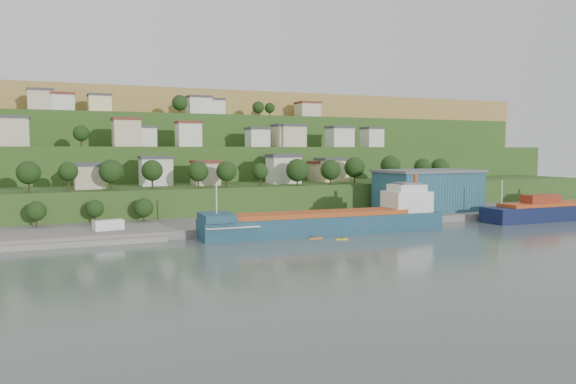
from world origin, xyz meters
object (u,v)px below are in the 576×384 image
cargo_ship_near (332,223)px  kayak_orange (316,238)px  warehouse (428,190)px  caravan (108,227)px  cargo_ship_far (569,211)px

cargo_ship_near → kayak_orange: bearing=-138.5°
warehouse → caravan: 96.66m
kayak_orange → warehouse: bearing=31.5°
warehouse → kayak_orange: (-51.22, -24.93, -8.20)m
cargo_ship_near → kayak_orange: size_ratio=19.60×
cargo_ship_far → kayak_orange: cargo_ship_far is taller
cargo_ship_far → warehouse: size_ratio=1.80×
cargo_ship_far → caravan: 134.08m
caravan → kayak_orange: caravan is taller
kayak_orange → caravan: bearing=161.8°
cargo_ship_far → caravan: size_ratio=8.30×
cargo_ship_near → caravan: (-52.96, 13.46, 0.19)m
cargo_ship_near → warehouse: bearing=25.2°
cargo_ship_far → caravan: (-133.16, 15.65, 0.36)m
caravan → kayak_orange: 49.39m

